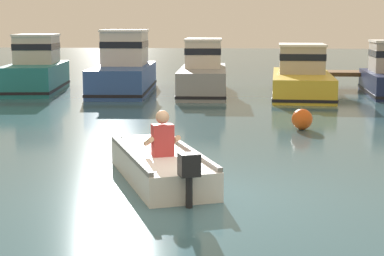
# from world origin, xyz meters

# --- Properties ---
(ground_plane) EXTENTS (120.00, 120.00, 0.00)m
(ground_plane) POSITION_xyz_m (0.00, 0.00, 0.00)
(ground_plane) COLOR #386070
(rowboat_with_person) EXTENTS (2.22, 3.58, 1.19)m
(rowboat_with_person) POSITION_xyz_m (-0.66, 1.06, 0.25)
(rowboat_with_person) COLOR white
(rowboat_with_person) RESTS_ON ground
(moored_boat_teal) EXTENTS (2.60, 5.13, 2.19)m
(moored_boat_teal) POSITION_xyz_m (-7.53, 14.29, 0.82)
(moored_boat_teal) COLOR #1E727A
(moored_boat_teal) RESTS_ON ground
(moored_boat_blue) EXTENTS (2.48, 6.03, 2.37)m
(moored_boat_blue) POSITION_xyz_m (-4.10, 14.44, 0.87)
(moored_boat_blue) COLOR #2D519E
(moored_boat_blue) RESTS_ON ground
(moored_boat_grey) EXTENTS (2.03, 5.99, 2.04)m
(moored_boat_grey) POSITION_xyz_m (-1.07, 14.38, 0.76)
(moored_boat_grey) COLOR gray
(moored_boat_grey) RESTS_ON ground
(moored_boat_yellow) EXTENTS (2.29, 6.29, 1.85)m
(moored_boat_yellow) POSITION_xyz_m (2.57, 14.21, 0.68)
(moored_boat_yellow) COLOR gold
(moored_boat_yellow) RESTS_ON ground
(mooring_buoy) EXTENTS (0.51, 0.51, 0.51)m
(mooring_buoy) POSITION_xyz_m (2.06, 6.34, 0.26)
(mooring_buoy) COLOR #E55919
(mooring_buoy) RESTS_ON ground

